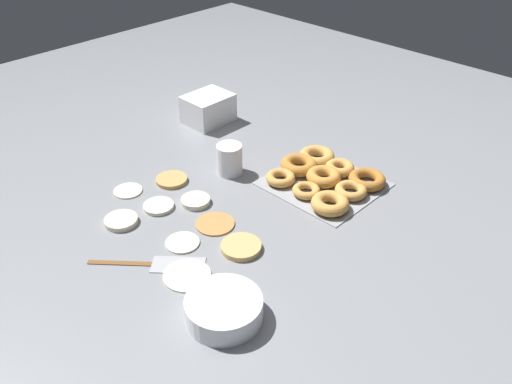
{
  "coord_description": "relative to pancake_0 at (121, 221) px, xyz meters",
  "views": [
    {
      "loc": [
        -0.94,
        0.81,
        0.88
      ],
      "look_at": [
        -0.07,
        -0.09,
        0.04
      ],
      "focal_mm": 38.0,
      "sensor_mm": 36.0,
      "label": 1
    }
  ],
  "objects": [
    {
      "name": "pancake_0",
      "position": [
        0.0,
        0.0,
        0.0
      ],
      "size": [
        0.09,
        0.09,
        0.01
      ],
      "primitive_type": "cylinder",
      "color": "beige",
      "rests_on": "ground_plane"
    },
    {
      "name": "pancake_1",
      "position": [
        0.11,
        -0.1,
        -0.0
      ],
      "size": [
        0.08,
        0.08,
        0.01
      ],
      "primitive_type": "cylinder",
      "color": "beige",
      "rests_on": "ground_plane"
    },
    {
      "name": "paper_cup",
      "position": [
        -0.02,
        -0.38,
        0.04
      ],
      "size": [
        0.08,
        0.08,
        0.09
      ],
      "color": "white",
      "rests_on": "ground_plane"
    },
    {
      "name": "pancake_3",
      "position": [
        -0.19,
        -0.17,
        -0.0
      ],
      "size": [
        0.1,
        0.1,
        0.01
      ],
      "primitive_type": "cylinder",
      "color": "#B27F42",
      "rests_on": "ground_plane"
    },
    {
      "name": "pancake_4",
      "position": [
        0.06,
        -0.22,
        -0.0
      ],
      "size": [
        0.09,
        0.09,
        0.01
      ],
      "primitive_type": "cylinder",
      "color": "tan",
      "rests_on": "ground_plane"
    },
    {
      "name": "pancake_2",
      "position": [
        -0.18,
        -0.06,
        -0.0
      ],
      "size": [
        0.09,
        0.09,
        0.01
      ],
      "primitive_type": "cylinder",
      "color": "beige",
      "rests_on": "ground_plane"
    },
    {
      "name": "pancake_7",
      "position": [
        -0.31,
        -0.15,
        0.0
      ],
      "size": [
        0.1,
        0.1,
        0.01
      ],
      "primitive_type": "cylinder",
      "color": "tan",
      "rests_on": "ground_plane"
    },
    {
      "name": "donut_tray",
      "position": [
        -0.27,
        -0.53,
        0.01
      ],
      "size": [
        0.31,
        0.29,
        0.04
      ],
      "color": "#93969B",
      "rests_on": "ground_plane"
    },
    {
      "name": "container_stack",
      "position": [
        0.28,
        -0.57,
        0.04
      ],
      "size": [
        0.13,
        0.16,
        0.1
      ],
      "color": "white",
      "rests_on": "ground_plane"
    },
    {
      "name": "batter_bowl",
      "position": [
        -0.44,
        0.04,
        0.02
      ],
      "size": [
        0.17,
        0.17,
        0.05
      ],
      "color": "white",
      "rests_on": "ground_plane"
    },
    {
      "name": "pancake_8",
      "position": [
        -0.07,
        -0.2,
        0.0
      ],
      "size": [
        0.08,
        0.08,
        0.02
      ],
      "primitive_type": "cylinder",
      "color": "silver",
      "rests_on": "ground_plane"
    },
    {
      "name": "spatula",
      "position": [
        -0.22,
        0.02,
        -0.0
      ],
      "size": [
        0.24,
        0.22,
        0.01
      ],
      "rotation": [
        0.0,
        0.0,
        3.86
      ],
      "color": "brown",
      "rests_on": "ground_plane"
    },
    {
      "name": "ground_plane",
      "position": [
        -0.12,
        -0.23,
        -0.01
      ],
      "size": [
        3.0,
        3.0,
        0.0
      ],
      "primitive_type": "plane",
      "color": "gray"
    },
    {
      "name": "pancake_6",
      "position": [
        -0.02,
        -0.11,
        -0.0
      ],
      "size": [
        0.08,
        0.08,
        0.01
      ],
      "primitive_type": "cylinder",
      "color": "silver",
      "rests_on": "ground_plane"
    },
    {
      "name": "pancake_5",
      "position": [
        -0.29,
        0.01,
        -0.0
      ],
      "size": [
        0.11,
        0.11,
        0.01
      ],
      "primitive_type": "cylinder",
      "color": "beige",
      "rests_on": "ground_plane"
    }
  ]
}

